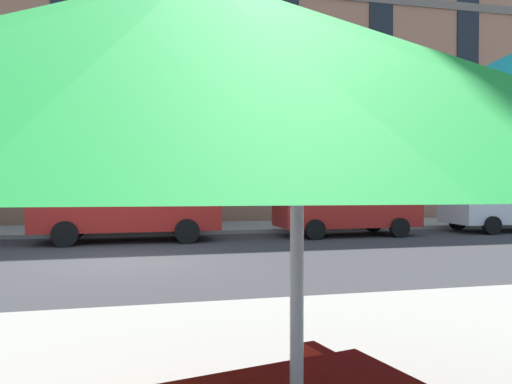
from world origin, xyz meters
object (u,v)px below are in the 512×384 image
(street_tree_middle, at_px, (187,139))
(sedan_red, at_px, (345,205))
(sedan_white, at_px, (507,204))
(patio_umbrella, at_px, (297,128))
(pickup_red, at_px, (137,205))

(street_tree_middle, bearing_deg, sedan_red, -31.97)
(sedan_white, xyz_separation_m, patio_umbrella, (-11.70, -12.70, 0.98))
(street_tree_middle, bearing_deg, pickup_red, -120.46)
(pickup_red, distance_m, sedan_white, 12.39)
(pickup_red, xyz_separation_m, sedan_white, (12.39, -0.00, -0.08))
(sedan_red, xyz_separation_m, street_tree_middle, (-4.68, 2.92, 2.25))
(sedan_red, height_order, patio_umbrella, patio_umbrella)
(sedan_white, bearing_deg, patio_umbrella, -132.65)
(sedan_red, relative_size, patio_umbrella, 1.07)
(sedan_red, bearing_deg, patio_umbrella, -114.18)
(sedan_red, bearing_deg, pickup_red, 180.00)
(sedan_red, xyz_separation_m, patio_umbrella, (-5.70, -12.70, 0.98))
(patio_umbrella, bearing_deg, street_tree_middle, 86.25)
(pickup_red, relative_size, sedan_red, 1.16)
(pickup_red, xyz_separation_m, sedan_red, (6.40, -0.00, -0.08))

